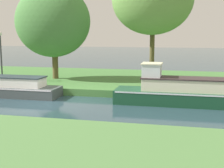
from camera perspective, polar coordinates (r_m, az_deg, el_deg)
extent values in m
plane|color=#273F48|center=(16.45, -9.94, -3.42)|extent=(120.00, 120.00, 0.00)
cube|color=#437538|center=(22.92, -3.19, 0.80)|extent=(72.00, 10.00, 0.40)
cube|color=#18462C|center=(16.41, 19.20, -2.60)|extent=(10.59, 1.71, 0.70)
cube|color=white|center=(16.35, 19.25, -1.55)|extent=(10.38, 1.74, 0.07)
cube|color=beige|center=(16.25, 17.97, -0.33)|extent=(7.08, 1.30, 0.60)
cube|color=#352929|center=(16.20, 18.03, 0.81)|extent=(7.18, 1.37, 0.06)
cube|color=silver|center=(16.17, 7.12, 2.31)|extent=(0.90, 1.09, 0.69)
cube|color=beige|center=(16.13, 7.15, 3.64)|extent=(1.00, 1.16, 0.06)
cube|color=#454C4E|center=(18.72, -16.74, -1.25)|extent=(5.00, 1.56, 0.57)
cube|color=white|center=(18.68, -16.77, -0.51)|extent=(4.90, 1.59, 0.07)
cube|color=white|center=(18.54, -16.29, 0.36)|extent=(2.83, 1.19, 0.51)
cube|color=#28353A|center=(18.50, -16.33, 1.22)|extent=(2.93, 1.25, 0.06)
cylinder|color=brown|center=(22.28, -10.10, 4.26)|extent=(0.40, 0.40, 2.56)
ellipsoid|color=#4A8040|center=(21.90, -10.64, 10.91)|extent=(5.20, 3.21, 4.72)
cylinder|color=brown|center=(20.69, 7.15, 5.92)|extent=(0.30, 0.30, 3.98)
cylinder|color=#333338|center=(21.96, -19.14, 4.31)|extent=(0.10, 0.10, 2.94)
sphere|color=white|center=(21.89, -19.36, 8.46)|extent=(0.24, 0.24, 0.24)
cylinder|color=#473226|center=(17.52, 5.50, -0.10)|extent=(0.15, 0.15, 0.67)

